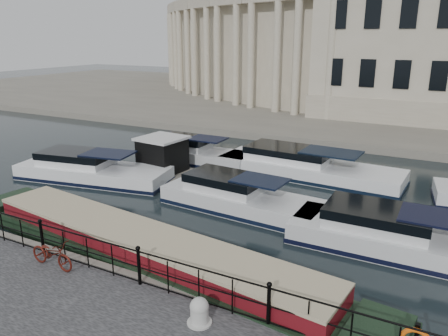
{
  "coord_description": "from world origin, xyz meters",
  "views": [
    {
      "loc": [
        7.37,
        -10.93,
        7.46
      ],
      "look_at": [
        0.5,
        2.0,
        3.0
      ],
      "focal_mm": 35.0,
      "sensor_mm": 36.0,
      "label": 1
    }
  ],
  "objects_px": {
    "mooring_bollard": "(199,312)",
    "bicycle": "(52,254)",
    "narrowboat": "(144,256)",
    "harbour_hut": "(163,157)"
  },
  "relations": [
    {
      "from": "bicycle",
      "to": "harbour_hut",
      "type": "bearing_deg",
      "value": 19.7
    },
    {
      "from": "mooring_bollard",
      "to": "narrowboat",
      "type": "distance_m",
      "value": 4.4
    },
    {
      "from": "bicycle",
      "to": "harbour_hut",
      "type": "xyz_separation_m",
      "value": [
        -3.6,
        10.84,
        -0.05
      ]
    },
    {
      "from": "narrowboat",
      "to": "harbour_hut",
      "type": "xyz_separation_m",
      "value": [
        -5.42,
        8.67,
        0.59
      ]
    },
    {
      "from": "mooring_bollard",
      "to": "narrowboat",
      "type": "relative_size",
      "value": 0.04
    },
    {
      "from": "bicycle",
      "to": "harbour_hut",
      "type": "distance_m",
      "value": 11.42
    },
    {
      "from": "mooring_bollard",
      "to": "bicycle",
      "type": "bearing_deg",
      "value": 177.45
    },
    {
      "from": "narrowboat",
      "to": "harbour_hut",
      "type": "height_order",
      "value": "harbour_hut"
    },
    {
      "from": "bicycle",
      "to": "narrowboat",
      "type": "height_order",
      "value": "bicycle"
    },
    {
      "from": "mooring_bollard",
      "to": "harbour_hut",
      "type": "relative_size",
      "value": 0.21
    }
  ]
}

